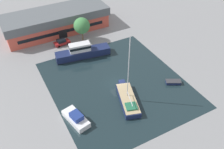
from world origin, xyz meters
The scene contains 9 objects.
ground_plane centered at (0.00, 0.00, 0.00)m, with size 440.00×440.00×0.00m, color gray.
water_canal centered at (0.00, 0.00, 0.00)m, with size 28.41×31.93×0.01m, color #19282D.
warehouse_building centered at (-3.87, 29.42, 3.10)m, with size 30.03×10.62×6.12m.
quay_tree_near_building centered at (0.57, 20.71, 4.57)m, with size 4.43×4.43×6.79m.
parked_car centered at (-5.36, 21.30, 0.83)m, with size 4.31×2.11×1.68m.
sailboat_moored centered at (-0.77, -5.80, 0.73)m, with size 5.67×10.76×15.00m.
motor_cruiser centered at (-2.65, 13.41, 1.44)m, with size 14.19×5.17×3.94m.
small_dinghy centered at (11.20, -5.79, 0.37)m, with size 3.68×2.90×0.72m.
cabin_boat centered at (-12.06, -5.63, 0.81)m, with size 3.81×6.52×2.19m.
Camera 1 is at (-20.81, -36.26, 37.14)m, focal length 40.00 mm.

